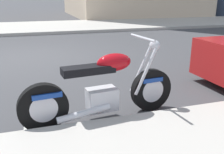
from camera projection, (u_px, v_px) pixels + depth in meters
name	position (u px, v px, depth m)	size (l,w,h in m)	color
ground_plane	(30.00, 58.00, 6.86)	(260.00, 260.00, 0.00)	#3D3D3F
sidewalk_far_curb	(222.00, 21.00, 16.29)	(120.00, 5.00, 0.14)	#ADA89E
parking_stall_stripe	(29.00, 114.00, 3.60)	(0.12, 2.20, 0.01)	silver
parked_motorcycle	(103.00, 90.00, 3.34)	(2.18, 0.62, 1.11)	black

